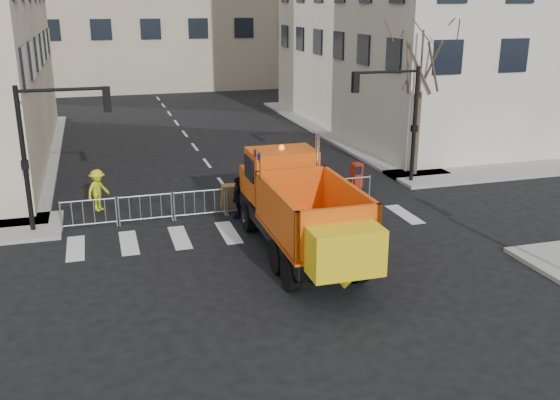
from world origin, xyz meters
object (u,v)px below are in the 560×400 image
object	(u,v)px
plow_truck	(300,208)
cop_c	(238,198)
cop_a	(262,192)
cop_b	(301,189)
worker	(98,190)
newspaper_box	(356,175)

from	to	relation	value
plow_truck	cop_c	bearing A→B (deg)	14.14
cop_a	cop_c	xyz separation A→B (m)	(-0.96, 0.00, -0.13)
cop_b	cop_c	xyz separation A→B (m)	(-2.56, 0.00, -0.14)
worker	newspaper_box	bearing A→B (deg)	-43.93
plow_truck	cop_b	world-z (taller)	plow_truck
plow_truck	cop_b	size ratio (longest dim) A/B	5.05
plow_truck	newspaper_box	xyz separation A→B (m)	(4.85, 6.55, -1.01)
plow_truck	cop_a	distance (m)	4.44
worker	newspaper_box	world-z (taller)	worker
plow_truck	cop_c	world-z (taller)	plow_truck
worker	newspaper_box	xyz separation A→B (m)	(11.17, 0.10, -0.29)
cop_a	cop_b	bearing A→B (deg)	-175.09
cop_c	worker	bearing A→B (deg)	-75.80
cop_b	newspaper_box	distance (m)	4.02
plow_truck	cop_b	distance (m)	4.68
cop_a	worker	bearing A→B (deg)	-13.59
cop_c	worker	distance (m)	5.64
cop_c	plow_truck	bearing A→B (deg)	49.68
plow_truck	newspaper_box	bearing A→B (deg)	-36.25
cop_a	newspaper_box	xyz separation A→B (m)	(4.97, 2.17, -0.27)
worker	plow_truck	bearing A→B (deg)	-90.03
newspaper_box	cop_c	bearing A→B (deg)	-172.33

